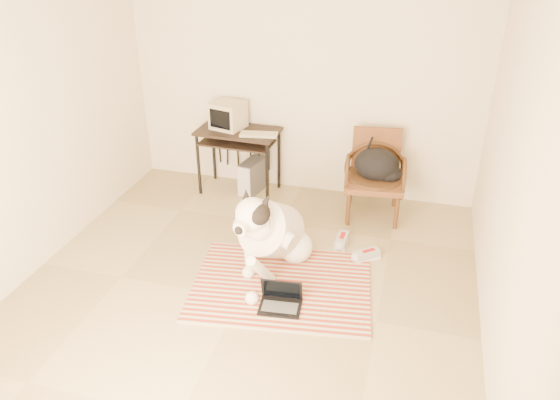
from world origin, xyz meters
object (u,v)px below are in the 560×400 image
at_px(dog, 271,233).
at_px(rattan_chair, 375,175).
at_px(laptop, 281,300).
at_px(pc_tower, 253,176).
at_px(crt_monitor, 228,115).
at_px(backpack, 379,166).
at_px(computer_desk, 238,139).

distance_m(dog, rattan_chair, 1.52).
bearing_deg(laptop, pc_tower, 113.92).
distance_m(crt_monitor, backpack, 1.80).
bearing_deg(rattan_chair, computer_desk, 175.84).
xyz_separation_m(crt_monitor, rattan_chair, (1.72, -0.17, -0.46)).
bearing_deg(computer_desk, dog, -60.28).
relative_size(laptop, backpack, 0.73).
bearing_deg(laptop, rattan_chair, 73.60).
xyz_separation_m(crt_monitor, backpack, (1.76, -0.21, -0.33)).
relative_size(crt_monitor, rattan_chair, 0.44).
distance_m(dog, laptop, 0.68).
distance_m(pc_tower, rattan_chair, 1.47).
relative_size(pc_tower, rattan_chair, 0.49).
bearing_deg(rattan_chair, crt_monitor, 174.37).
distance_m(laptop, computer_desk, 2.31).
bearing_deg(backpack, computer_desk, 174.66).
height_order(pc_tower, backpack, backpack).
bearing_deg(pc_tower, crt_monitor, 176.34).
distance_m(laptop, rattan_chair, 1.98).
bearing_deg(pc_tower, laptop, -66.08).
distance_m(computer_desk, pc_tower, 0.49).
relative_size(laptop, pc_tower, 0.83).
bearing_deg(crt_monitor, backpack, -6.69).
bearing_deg(crt_monitor, computer_desk, -22.79).
distance_m(computer_desk, backpack, 1.64).
distance_m(laptop, crt_monitor, 2.49).
bearing_deg(backpack, pc_tower, 172.72).
distance_m(dog, backpack, 1.52).
height_order(crt_monitor, rattan_chair, crt_monitor).
relative_size(dog, laptop, 3.51).
distance_m(laptop, pc_tower, 2.20).
xyz_separation_m(dog, rattan_chair, (0.79, 1.30, 0.09)).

